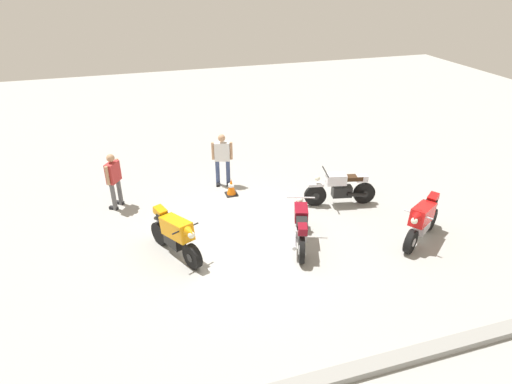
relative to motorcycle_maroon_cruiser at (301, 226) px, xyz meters
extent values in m
plane|color=#9E9E99|center=(1.22, -0.67, -0.52)|extent=(40.00, 40.00, 0.00)
cube|color=gray|center=(1.22, 3.93, -0.45)|extent=(14.00, 0.30, 0.15)
cylinder|color=black|center=(-0.25, -0.69, -0.20)|extent=(0.33, 0.64, 0.64)
cylinder|color=black|center=(0.24, 0.67, -0.20)|extent=(0.33, 0.64, 0.64)
cylinder|color=silver|center=(-0.25, -0.69, -0.20)|extent=(0.21, 0.26, 0.22)
cylinder|color=silver|center=(0.24, 0.67, -0.20)|extent=(0.21, 0.26, 0.22)
cube|color=silver|center=(0.01, 0.04, -0.10)|extent=(0.45, 0.62, 0.32)
cube|color=maroon|center=(-0.06, -0.15, 0.30)|extent=(0.49, 0.63, 0.30)
cube|color=maroon|center=(-0.25, -0.69, 0.15)|extent=(0.30, 0.47, 0.08)
cube|color=black|center=(0.09, 0.27, 0.32)|extent=(0.45, 0.65, 0.12)
cube|color=maroon|center=(0.19, 0.56, 0.30)|extent=(0.31, 0.38, 0.18)
cylinder|color=silver|center=(0.30, 0.36, -0.15)|extent=(0.29, 0.56, 0.16)
cylinder|color=silver|center=(-0.17, -0.46, 0.55)|extent=(0.67, 0.27, 0.04)
sphere|color=silver|center=(-0.24, -0.67, 0.35)|extent=(0.16, 0.16, 0.16)
cylinder|color=black|center=(-1.17, -1.71, -0.20)|extent=(0.65, 0.25, 0.64)
cylinder|color=black|center=(-2.59, -1.42, -0.20)|extent=(0.65, 0.25, 0.64)
cylinder|color=black|center=(-1.17, -1.71, -0.20)|extent=(0.25, 0.18, 0.22)
cylinder|color=black|center=(-2.59, -1.42, -0.20)|extent=(0.25, 0.18, 0.22)
cube|color=black|center=(-1.93, -1.56, -0.10)|extent=(0.60, 0.39, 0.32)
cube|color=silver|center=(-1.73, -1.60, 0.30)|extent=(0.61, 0.43, 0.30)
cube|color=silver|center=(-1.17, -1.71, 0.15)|extent=(0.46, 0.24, 0.08)
cube|color=#382314|center=(-2.17, -1.51, 0.32)|extent=(0.64, 0.37, 0.12)
cube|color=silver|center=(-2.47, -1.45, 0.30)|extent=(0.36, 0.28, 0.18)
cylinder|color=black|center=(-2.29, -1.31, -0.15)|extent=(0.57, 0.22, 0.16)
cylinder|color=black|center=(-1.41, -1.66, 0.55)|extent=(0.18, 0.69, 0.04)
sphere|color=silver|center=(-1.19, -1.71, 0.35)|extent=(0.16, 0.16, 0.16)
cylinder|color=black|center=(2.73, 0.14, -0.22)|extent=(0.40, 0.61, 0.60)
cylinder|color=black|center=(3.31, -1.08, -0.22)|extent=(0.46, 0.64, 0.60)
cylinder|color=black|center=(2.73, 0.14, -0.22)|extent=(0.25, 0.27, 0.21)
cylinder|color=black|center=(3.31, -1.08, -0.22)|extent=(0.25, 0.27, 0.21)
cube|color=black|center=(3.04, -0.52, -0.12)|extent=(0.49, 0.63, 0.32)
cube|color=orange|center=(2.97, -0.38, 0.28)|extent=(0.75, 1.05, 0.57)
cone|color=orange|center=(2.75, 0.09, 0.43)|extent=(0.46, 0.47, 0.39)
cube|color=black|center=(3.15, -0.74, 0.35)|extent=(0.49, 0.65, 0.12)
cube|color=orange|center=(3.27, -1.01, 0.43)|extent=(0.35, 0.41, 0.23)
cylinder|color=black|center=(3.32, -0.93, 0.25)|extent=(0.25, 0.40, 0.17)
cylinder|color=black|center=(3.18, -1.00, 0.25)|extent=(0.25, 0.40, 0.17)
cylinder|color=black|center=(2.81, -0.04, 0.45)|extent=(0.65, 0.33, 0.04)
sphere|color=silver|center=(2.72, 0.16, 0.38)|extent=(0.16, 0.16, 0.16)
cylinder|color=black|center=(-2.44, 1.09, -0.22)|extent=(0.58, 0.47, 0.60)
cylinder|color=black|center=(-3.55, 0.32, -0.22)|extent=(0.62, 0.53, 0.60)
cylinder|color=silver|center=(-2.44, 1.09, -0.22)|extent=(0.28, 0.27, 0.21)
cylinder|color=silver|center=(-3.55, 0.32, -0.22)|extent=(0.28, 0.27, 0.21)
cube|color=silver|center=(-3.04, 0.68, -0.12)|extent=(0.62, 0.55, 0.32)
cube|color=red|center=(-2.91, 0.76, 0.28)|extent=(1.02, 0.86, 0.57)
cone|color=red|center=(-2.49, 1.06, 0.43)|extent=(0.49, 0.48, 0.39)
cube|color=black|center=(-3.24, 0.53, 0.35)|extent=(0.64, 0.56, 0.12)
cube|color=red|center=(-3.49, 0.36, 0.43)|extent=(0.41, 0.38, 0.23)
cylinder|color=silver|center=(-3.40, 0.33, 0.25)|extent=(0.38, 0.30, 0.17)
cylinder|color=silver|center=(-3.49, 0.46, 0.25)|extent=(0.38, 0.30, 0.17)
cylinder|color=silver|center=(-2.60, 0.98, 0.45)|extent=(0.43, 0.59, 0.04)
sphere|color=silver|center=(-2.42, 1.11, 0.38)|extent=(0.16, 0.16, 0.16)
cylinder|color=#59595B|center=(4.23, -3.44, -0.11)|extent=(0.18, 0.18, 0.82)
cube|color=black|center=(4.28, -3.47, -0.48)|extent=(0.27, 0.22, 0.08)
cylinder|color=#59595B|center=(4.40, -3.16, -0.11)|extent=(0.18, 0.18, 0.82)
cube|color=black|center=(4.45, -3.20, -0.48)|extent=(0.27, 0.22, 0.08)
cube|color=#B23333|center=(4.32, -3.30, 0.59)|extent=(0.43, 0.51, 0.58)
cylinder|color=tan|center=(4.17, -3.53, 0.61)|extent=(0.12, 0.12, 0.55)
cylinder|color=tan|center=(4.46, -3.07, 0.61)|extent=(0.12, 0.12, 0.55)
sphere|color=tan|center=(4.32, -3.30, 1.02)|extent=(0.22, 0.22, 0.22)
cylinder|color=#384772|center=(1.23, -3.86, -0.10)|extent=(0.16, 0.16, 0.83)
cube|color=black|center=(1.25, -3.81, -0.48)|extent=(0.16, 0.28, 0.08)
cylinder|color=#384772|center=(0.91, -3.78, -0.10)|extent=(0.16, 0.16, 0.83)
cube|color=black|center=(0.93, -3.72, -0.48)|extent=(0.16, 0.28, 0.08)
cube|color=silver|center=(1.07, -3.82, 0.61)|extent=(0.51, 0.34, 0.59)
cylinder|color=tan|center=(1.34, -3.89, 0.63)|extent=(0.11, 0.11, 0.56)
cylinder|color=tan|center=(0.80, -3.75, 0.63)|extent=(0.11, 0.11, 0.56)
sphere|color=tan|center=(1.07, -3.82, 1.05)|extent=(0.23, 0.23, 0.23)
cube|color=black|center=(0.99, -3.07, -0.51)|extent=(0.36, 0.36, 0.03)
cone|color=orange|center=(0.99, -3.07, -0.24)|extent=(0.28, 0.28, 0.50)
cylinder|color=white|center=(0.99, -3.07, -0.20)|extent=(0.19, 0.19, 0.08)
camera|label=1|loc=(3.73, 8.39, 5.81)|focal=30.65mm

